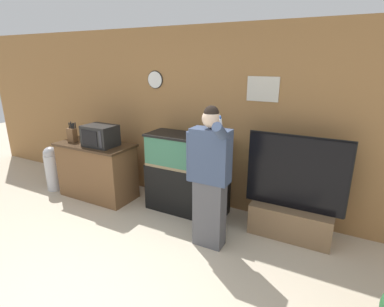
% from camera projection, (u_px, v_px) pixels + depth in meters
% --- Properties ---
extents(wall_back_paneled, '(10.00, 0.08, 2.60)m').
position_uv_depth(wall_back_paneled, '(206.00, 120.00, 4.37)').
color(wall_back_paneled, olive).
rests_on(wall_back_paneled, ground_plane).
extents(counter_island, '(1.25, 0.60, 0.89)m').
position_uv_depth(counter_island, '(97.00, 170.00, 4.80)').
color(counter_island, brown).
rests_on(counter_island, ground_plane).
extents(microwave, '(0.48, 0.36, 0.32)m').
position_uv_depth(microwave, '(100.00, 136.00, 4.51)').
color(microwave, black).
rests_on(microwave, counter_island).
extents(knife_block, '(0.14, 0.10, 0.31)m').
position_uv_depth(knife_block, '(72.00, 134.00, 4.77)').
color(knife_block, brown).
rests_on(knife_block, counter_island).
extents(aquarium_on_stand, '(1.17, 0.48, 1.15)m').
position_uv_depth(aquarium_on_stand, '(187.00, 174.00, 4.29)').
color(aquarium_on_stand, black).
rests_on(aquarium_on_stand, ground_plane).
extents(tv_on_stand, '(1.19, 0.40, 1.31)m').
position_uv_depth(tv_on_stand, '(292.00, 208.00, 3.71)').
color(tv_on_stand, brown).
rests_on(tv_on_stand, ground_plane).
extents(person_standing, '(0.53, 0.40, 1.68)m').
position_uv_depth(person_standing, '(209.00, 177.00, 3.39)').
color(person_standing, '#515156').
rests_on(person_standing, ground_plane).
extents(trash_bin, '(0.25, 0.25, 0.76)m').
position_uv_depth(trash_bin, '(53.00, 168.00, 5.06)').
color(trash_bin, '#B7B7BC').
rests_on(trash_bin, ground_plane).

